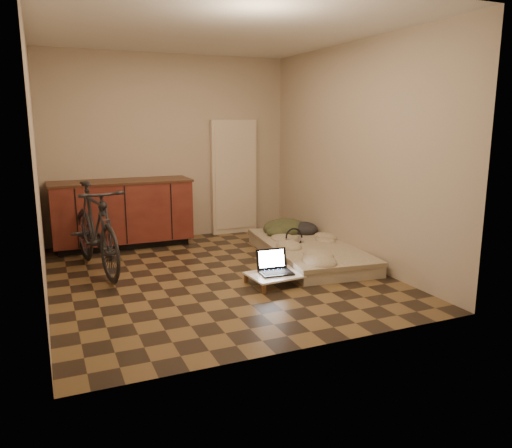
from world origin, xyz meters
name	(u,v)px	position (x,y,z in m)	size (l,w,h in m)	color
room_shell	(215,158)	(0.00, 0.00, 1.30)	(3.50, 4.00, 2.60)	brown
cabinets	(122,213)	(-0.75, 1.70, 0.47)	(1.84, 0.62, 0.91)	black
appliance_panel	(234,177)	(0.95, 1.94, 0.85)	(0.70, 0.10, 1.70)	beige
bicycle	(95,224)	(-1.20, 0.66, 0.56)	(0.51, 1.72, 1.12)	black
futon	(309,251)	(1.30, 0.22, 0.09)	(1.22, 2.17, 0.18)	#B5A990
clothing_pile	(290,222)	(1.40, 0.93, 0.31)	(0.66, 0.55, 0.26)	#363D23
headphones	(294,237)	(1.14, 0.31, 0.27)	(0.26, 0.24, 0.18)	black
lap_desk	(281,274)	(0.53, -0.54, 0.10)	(0.72, 0.50, 0.11)	brown
laptop	(274,268)	(0.48, -0.49, 0.16)	(0.36, 0.33, 0.23)	black
mouse	(303,269)	(0.78, -0.57, 0.13)	(0.06, 0.11, 0.04)	silver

